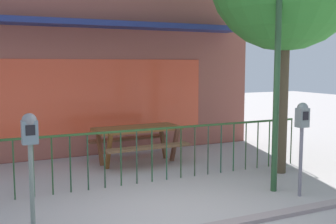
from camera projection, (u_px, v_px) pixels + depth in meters
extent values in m
plane|color=#A8A09D|center=(182.00, 216.00, 5.75)|extent=(40.00, 40.00, 0.00)
cube|color=maroon|center=(94.00, 153.00, 9.86)|extent=(8.25, 0.54, 0.01)
cube|color=#975044|center=(91.00, 29.00, 9.52)|extent=(8.25, 0.50, 5.78)
cube|color=#E54C2D|center=(96.00, 97.00, 9.47)|extent=(5.36, 0.02, 1.70)
cube|color=navy|center=(99.00, 24.00, 8.96)|extent=(7.01, 0.74, 0.12)
cube|color=#274E23|center=(136.00, 130.00, 7.19)|extent=(6.93, 0.04, 0.04)
cylinder|color=#244826|center=(14.00, 170.00, 6.39)|extent=(0.02, 0.02, 0.95)
cylinder|color=#244D2E|center=(33.00, 168.00, 6.51)|extent=(0.02, 0.02, 0.95)
cylinder|color=#214821|center=(52.00, 166.00, 6.63)|extent=(0.02, 0.02, 0.95)
cylinder|color=#1A3E21|center=(70.00, 164.00, 6.76)|extent=(0.02, 0.02, 0.95)
cylinder|color=#204229|center=(88.00, 162.00, 6.88)|extent=(0.02, 0.02, 0.95)
cylinder|color=#224028|center=(105.00, 160.00, 7.00)|extent=(0.02, 0.02, 0.95)
cylinder|color=#234D2B|center=(121.00, 159.00, 7.13)|extent=(0.02, 0.02, 0.95)
cylinder|color=#294530|center=(137.00, 157.00, 7.25)|extent=(0.02, 0.02, 0.95)
cylinder|color=#1F4928|center=(152.00, 156.00, 7.37)|extent=(0.02, 0.02, 0.95)
cylinder|color=#1F4F32|center=(167.00, 154.00, 7.49)|extent=(0.02, 0.02, 0.95)
cylinder|color=#213E1F|center=(181.00, 153.00, 7.62)|extent=(0.02, 0.02, 0.95)
cylinder|color=#2B3D26|center=(195.00, 151.00, 7.74)|extent=(0.02, 0.02, 0.95)
cylinder|color=#2C3F2D|center=(208.00, 150.00, 7.86)|extent=(0.02, 0.02, 0.95)
cylinder|color=#1A432D|center=(221.00, 149.00, 7.98)|extent=(0.02, 0.02, 0.95)
cylinder|color=#1C4C28|center=(234.00, 147.00, 8.11)|extent=(0.02, 0.02, 0.95)
cylinder|color=#2A4426|center=(246.00, 146.00, 8.23)|extent=(0.02, 0.02, 0.95)
cylinder|color=#2D4525|center=(258.00, 145.00, 8.35)|extent=(0.02, 0.02, 0.95)
cylinder|color=#234D21|center=(269.00, 144.00, 8.47)|extent=(0.02, 0.02, 0.95)
cylinder|color=#23472D|center=(280.00, 143.00, 8.60)|extent=(0.02, 0.02, 0.95)
cylinder|color=#2C4226|center=(291.00, 141.00, 8.72)|extent=(0.02, 0.02, 0.95)
cube|color=brown|center=(137.00, 129.00, 8.73)|extent=(1.83, 0.83, 0.07)
cube|color=brown|center=(148.00, 147.00, 8.28)|extent=(1.81, 0.33, 0.05)
cube|color=brown|center=(128.00, 139.00, 9.25)|extent=(1.81, 0.33, 0.05)
cube|color=brown|center=(109.00, 152.00, 8.19)|extent=(0.08, 0.35, 0.78)
cube|color=brown|center=(100.00, 147.00, 8.68)|extent=(0.08, 0.35, 0.78)
cube|color=brown|center=(175.00, 145.00, 8.86)|extent=(0.08, 0.35, 0.78)
cube|color=brown|center=(163.00, 141.00, 9.36)|extent=(0.08, 0.35, 0.78)
cylinder|color=slate|center=(32.00, 192.00, 4.91)|extent=(0.06, 0.06, 1.17)
cube|color=slate|center=(30.00, 132.00, 4.83)|extent=(0.18, 0.14, 0.28)
sphere|color=slate|center=(29.00, 120.00, 4.81)|extent=(0.17, 0.17, 0.17)
cube|color=black|center=(30.00, 130.00, 4.76)|extent=(0.11, 0.01, 0.12)
cylinder|color=slate|center=(301.00, 162.00, 6.56)|extent=(0.06, 0.06, 1.11)
cube|color=slate|center=(302.00, 118.00, 6.48)|extent=(0.18, 0.14, 0.30)
sphere|color=slate|center=(303.00, 108.00, 6.46)|extent=(0.17, 0.17, 0.17)
cube|color=black|center=(306.00, 116.00, 6.41)|extent=(0.11, 0.01, 0.13)
cylinder|color=#483C29|center=(282.00, 96.00, 7.89)|extent=(0.21, 0.21, 2.98)
cylinder|color=#254928|center=(276.00, 94.00, 6.71)|extent=(0.10, 0.10, 3.23)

